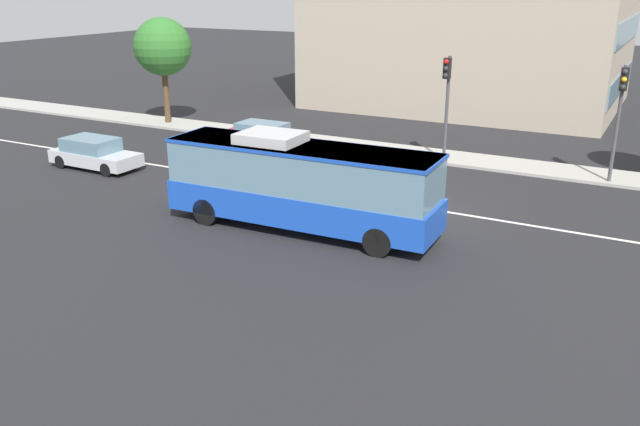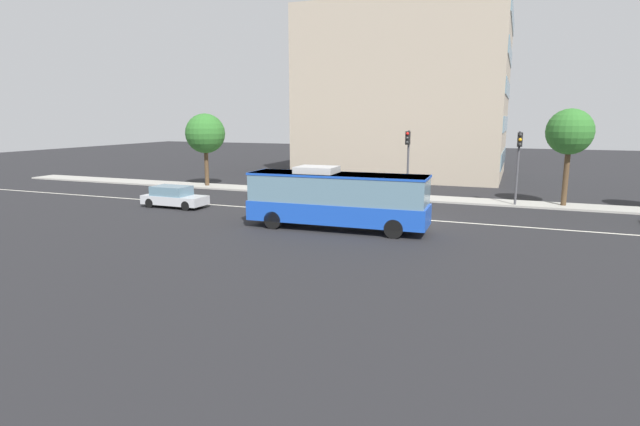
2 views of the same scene
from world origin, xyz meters
name	(u,v)px [view 1 (image 1 of 2)]	position (x,y,z in m)	size (l,w,h in m)	color
ground_plane	(425,209)	(0.00, 0.00, 0.00)	(160.00, 160.00, 0.00)	black
sidewalk_kerb	(480,162)	(0.00, 7.95, 0.07)	(80.00, 2.63, 0.14)	#9E9B93
lane_centre_line	(425,209)	(0.00, 0.00, 0.01)	(76.00, 0.16, 0.01)	silver
transit_bus	(301,181)	(-3.20, -4.32, 1.81)	(10.08, 2.83, 3.46)	#1947B7
sedan_silver	(94,153)	(-16.07, -1.78, 0.72)	(4.52, 1.86, 1.46)	#B7BABF
sedan_red	(260,136)	(-11.12, 5.08, 0.72)	(4.50, 1.82, 1.46)	#B21919
traffic_light_near_corner	(620,105)	(6.01, 6.93, 3.56)	(0.35, 0.62, 5.20)	#47474C
traffic_light_mid_block	(447,91)	(-1.62, 6.90, 3.56)	(0.33, 0.62, 5.20)	#47474C
street_tree_kerbside_left	(163,47)	(-19.83, 7.91, 4.72)	(3.47, 3.47, 6.49)	#4C3823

